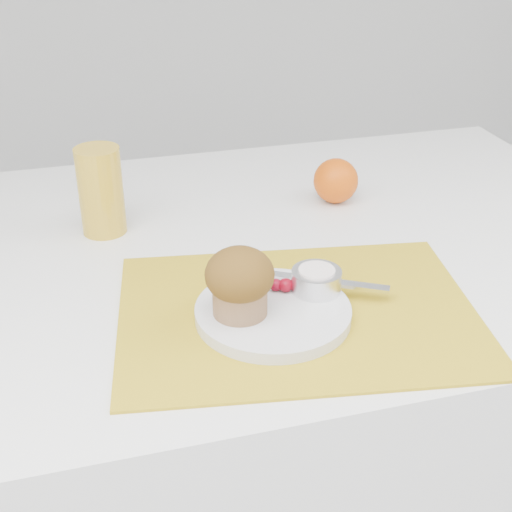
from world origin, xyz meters
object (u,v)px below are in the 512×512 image
object	(u,v)px
orange	(336,181)
muffin	(240,281)
table	(266,428)
juice_glass	(101,191)
plate	(273,312)

from	to	relation	value
orange	muffin	world-z (taller)	muffin
table	orange	distance (m)	0.45
juice_glass	plate	bearing A→B (deg)	-59.54
table	orange	xyz separation A→B (m)	(0.15, 0.11, 0.41)
orange	muffin	bearing A→B (deg)	-127.70
plate	muffin	distance (m)	0.07
table	muffin	distance (m)	0.50
orange	muffin	xyz separation A→B (m)	(-0.25, -0.32, 0.03)
table	juice_glass	size ratio (longest dim) A/B	8.78
table	muffin	xyz separation A→B (m)	(-0.10, -0.21, 0.44)
orange	juice_glass	xyz separation A→B (m)	(-0.39, -0.01, 0.03)
table	plate	size ratio (longest dim) A/B	6.14
orange	muffin	size ratio (longest dim) A/B	0.87
table	juice_glass	distance (m)	0.51
plate	juice_glass	distance (m)	0.36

